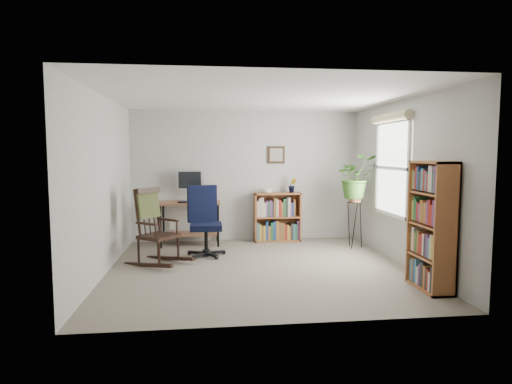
{
  "coord_description": "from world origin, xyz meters",
  "views": [
    {
      "loc": [
        -0.73,
        -5.9,
        1.64
      ],
      "look_at": [
        0.0,
        0.4,
        1.05
      ],
      "focal_mm": 30.0,
      "sensor_mm": 36.0,
      "label": 1
    }
  ],
  "objects": [
    {
      "name": "low_bookshelf",
      "position": [
        0.56,
        1.82,
        0.45
      ],
      "size": [
        0.85,
        0.28,
        0.9
      ],
      "primitive_type": null,
      "color": "#9B5B32",
      "rests_on": "floor"
    },
    {
      "name": "plant_stand",
      "position": [
        1.8,
        1.14,
        0.46
      ],
      "size": [
        0.33,
        0.33,
        0.92
      ],
      "primitive_type": null,
      "rotation": [
        0.0,
        0.0,
        -0.37
      ],
      "color": "black",
      "rests_on": "floor"
    },
    {
      "name": "wall_left",
      "position": [
        -2.1,
        0.0,
        1.2
      ],
      "size": [
        0.0,
        4.0,
        2.4
      ],
      "primitive_type": "cube",
      "color": "#B3B2AE",
      "rests_on": "ground"
    },
    {
      "name": "wall_back",
      "position": [
        0.0,
        2.0,
        1.2
      ],
      "size": [
        4.2,
        0.0,
        2.4
      ],
      "primitive_type": "cube",
      "color": "#B3B2AE",
      "rests_on": "ground"
    },
    {
      "name": "monitor",
      "position": [
        -1.03,
        1.84,
        1.05
      ],
      "size": [
        0.46,
        0.16,
        0.56
      ],
      "primitive_type": null,
      "color": "#AFAFB3",
      "rests_on": "desk"
    },
    {
      "name": "spider_plant",
      "position": [
        1.8,
        1.14,
        1.58
      ],
      "size": [
        1.69,
        1.87,
        1.46
      ],
      "primitive_type": "imported",
      "color": "#386824",
      "rests_on": "plant_stand"
    },
    {
      "name": "rocking_chair",
      "position": [
        -1.43,
        0.39,
        0.57
      ],
      "size": [
        1.14,
        1.08,
        1.14
      ],
      "primitive_type": null,
      "rotation": [
        0.0,
        0.0,
        0.89
      ],
      "color": "black",
      "rests_on": "floor"
    },
    {
      "name": "floor",
      "position": [
        0.0,
        0.0,
        0.0
      ],
      "size": [
        4.2,
        4.0,
        0.0
      ],
      "primitive_type": "cube",
      "color": "gray",
      "rests_on": "ground"
    },
    {
      "name": "desk",
      "position": [
        -1.03,
        1.7,
        0.38
      ],
      "size": [
        1.06,
        0.59,
        0.77
      ],
      "primitive_type": null,
      "color": "brown",
      "rests_on": "floor"
    },
    {
      "name": "framed_picture",
      "position": [
        0.56,
        1.97,
        1.59
      ],
      "size": [
        0.32,
        0.04,
        0.32
      ],
      "primitive_type": null,
      "color": "black",
      "rests_on": "wall_back"
    },
    {
      "name": "office_chair",
      "position": [
        -0.75,
        0.81,
        0.56
      ],
      "size": [
        0.75,
        0.75,
        1.13
      ],
      "primitive_type": null,
      "rotation": [
        0.0,
        0.0,
        0.26
      ],
      "color": "black",
      "rests_on": "floor"
    },
    {
      "name": "ceiling",
      "position": [
        0.0,
        0.0,
        2.4
      ],
      "size": [
        4.2,
        4.0,
        0.0
      ],
      "primitive_type": "cube",
      "color": "white",
      "rests_on": "ground"
    },
    {
      "name": "tall_bookshelf",
      "position": [
        1.92,
        -1.15,
        0.77
      ],
      "size": [
        0.29,
        0.67,
        1.54
      ],
      "primitive_type": null,
      "color": "#9B5B32",
      "rests_on": "floor"
    },
    {
      "name": "window",
      "position": [
        2.06,
        0.3,
        1.4
      ],
      "size": [
        0.12,
        1.2,
        1.5
      ],
      "primitive_type": null,
      "color": "white",
      "rests_on": "wall_right"
    },
    {
      "name": "wall_front",
      "position": [
        0.0,
        -2.0,
        1.2
      ],
      "size": [
        4.2,
        0.0,
        2.4
      ],
      "primitive_type": "cube",
      "color": "#B3B2AE",
      "rests_on": "ground"
    },
    {
      "name": "wall_right",
      "position": [
        2.1,
        0.0,
        1.2
      ],
      "size": [
        0.0,
        4.0,
        2.4
      ],
      "primitive_type": "cube",
      "color": "#B3B2AE",
      "rests_on": "ground"
    },
    {
      "name": "potted_plant_small",
      "position": [
        0.84,
        1.83,
        0.95
      ],
      "size": [
        0.13,
        0.24,
        0.11
      ],
      "primitive_type": "imported",
      "color": "#386824",
      "rests_on": "low_bookshelf"
    },
    {
      "name": "keyboard",
      "position": [
        -1.03,
        1.58,
        0.78
      ],
      "size": [
        0.4,
        0.15,
        0.02
      ],
      "primitive_type": "cube",
      "color": "black",
      "rests_on": "desk"
    }
  ]
}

